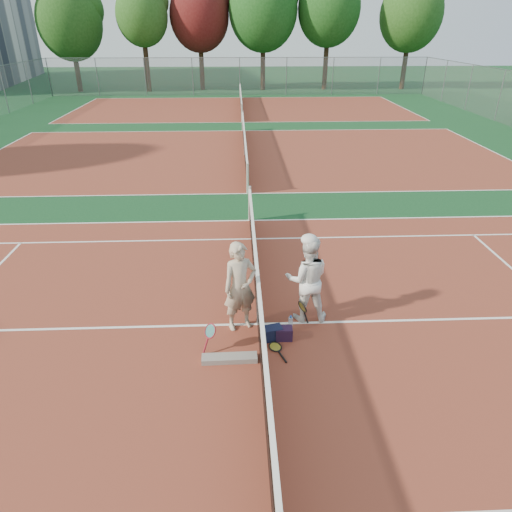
# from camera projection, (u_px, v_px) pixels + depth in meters

# --- Properties ---
(ground) EXTENTS (130.00, 130.00, 0.00)m
(ground) POSITION_uv_depth(u_px,v_px,m) (258.00, 324.00, 9.20)
(ground) COLOR #0F391B
(ground) RESTS_ON ground
(court_main) EXTENTS (23.77, 10.97, 0.01)m
(court_main) POSITION_uv_depth(u_px,v_px,m) (258.00, 324.00, 9.20)
(court_main) COLOR maroon
(court_main) RESTS_ON ground
(court_far_a) EXTENTS (23.77, 10.97, 0.01)m
(court_far_a) POSITION_uv_depth(u_px,v_px,m) (245.00, 155.00, 21.23)
(court_far_a) COLOR maroon
(court_far_a) RESTS_ON ground
(court_far_b) EXTENTS (23.77, 10.97, 0.01)m
(court_far_b) POSITION_uv_depth(u_px,v_px,m) (241.00, 108.00, 33.26)
(court_far_b) COLOR maroon
(court_far_b) RESTS_ON ground
(net_main) EXTENTS (0.10, 10.98, 1.02)m
(net_main) POSITION_uv_depth(u_px,v_px,m) (258.00, 303.00, 8.97)
(net_main) COLOR black
(net_main) RESTS_ON ground
(net_far_a) EXTENTS (0.10, 10.98, 1.02)m
(net_far_a) POSITION_uv_depth(u_px,v_px,m) (245.00, 144.00, 21.00)
(net_far_a) COLOR black
(net_far_a) RESTS_ON ground
(net_far_b) EXTENTS (0.10, 10.98, 1.02)m
(net_far_b) POSITION_uv_depth(u_px,v_px,m) (241.00, 101.00, 33.03)
(net_far_b) COLOR black
(net_far_b) RESTS_ON ground
(fence_back) EXTENTS (32.00, 0.06, 3.00)m
(fence_back) POSITION_uv_depth(u_px,v_px,m) (240.00, 77.00, 38.83)
(fence_back) COLOR slate
(fence_back) RESTS_ON ground
(player_a) EXTENTS (0.78, 0.66, 1.83)m
(player_a) POSITION_uv_depth(u_px,v_px,m) (240.00, 287.00, 8.72)
(player_a) COLOR #B8A88F
(player_a) RESTS_ON ground
(player_b) EXTENTS (0.90, 0.71, 1.81)m
(player_b) POSITION_uv_depth(u_px,v_px,m) (307.00, 279.00, 9.01)
(player_b) COLOR white
(player_b) RESTS_ON ground
(racket_red) EXTENTS (0.41, 0.43, 0.53)m
(racket_red) POSITION_uv_depth(u_px,v_px,m) (210.00, 338.00, 8.37)
(racket_red) COLOR maroon
(racket_red) RESTS_ON ground
(racket_black_held) EXTENTS (0.34, 0.35, 0.57)m
(racket_black_held) POSITION_uv_depth(u_px,v_px,m) (302.00, 314.00, 9.03)
(racket_black_held) COLOR black
(racket_black_held) RESTS_ON ground
(racket_spare) EXTENTS (0.46, 0.66, 0.05)m
(racket_spare) POSITION_uv_depth(u_px,v_px,m) (275.00, 347.00, 8.51)
(racket_spare) COLOR black
(racket_spare) RESTS_ON ground
(sports_bag_navy) EXTENTS (0.38, 0.30, 0.27)m
(sports_bag_navy) POSITION_uv_depth(u_px,v_px,m) (273.00, 333.00, 8.71)
(sports_bag_navy) COLOR black
(sports_bag_navy) RESTS_ON ground
(sports_bag_purple) EXTENTS (0.32, 0.22, 0.26)m
(sports_bag_purple) POSITION_uv_depth(u_px,v_px,m) (284.00, 333.00, 8.71)
(sports_bag_purple) COLOR black
(sports_bag_purple) RESTS_ON ground
(net_cover_canvas) EXTENTS (1.00, 0.25, 0.10)m
(net_cover_canvas) POSITION_uv_depth(u_px,v_px,m) (230.00, 358.00, 8.17)
(net_cover_canvas) COLOR slate
(net_cover_canvas) RESTS_ON ground
(water_bottle) EXTENTS (0.09, 0.09, 0.30)m
(water_bottle) POSITION_uv_depth(u_px,v_px,m) (290.00, 324.00, 8.95)
(water_bottle) COLOR silver
(water_bottle) RESTS_ON ground
(tree_back_0) EXTENTS (5.49, 5.49, 8.81)m
(tree_back_0) POSITION_uv_depth(u_px,v_px,m) (69.00, 22.00, 39.13)
(tree_back_0) COLOR #382314
(tree_back_0) RESTS_ON ground
(tree_back_1) EXTENTS (4.41, 4.41, 8.71)m
(tree_back_1) POSITION_uv_depth(u_px,v_px,m) (142.00, 16.00, 38.95)
(tree_back_1) COLOR #382314
(tree_back_1) RESTS_ON ground
(tree_back_maroon) EXTENTS (5.26, 5.26, 9.18)m
(tree_back_maroon) POSITION_uv_depth(u_px,v_px,m) (199.00, 16.00, 40.25)
(tree_back_maroon) COLOR #382314
(tree_back_maroon) RESTS_ON ground
(tree_back_3) EXTENTS (6.06, 6.06, 10.11)m
(tree_back_3) POSITION_uv_depth(u_px,v_px,m) (263.00, 10.00, 39.85)
(tree_back_3) COLOR #382314
(tree_back_3) RESTS_ON ground
(tree_back_4) EXTENTS (5.50, 5.50, 9.88)m
(tree_back_4) POSITION_uv_depth(u_px,v_px,m) (329.00, 9.00, 40.05)
(tree_back_4) COLOR #382314
(tree_back_4) RESTS_ON ground
(tree_back_5) EXTENTS (5.52, 5.52, 9.46)m
(tree_back_5) POSITION_uv_depth(u_px,v_px,m) (411.00, 14.00, 40.46)
(tree_back_5) COLOR #382314
(tree_back_5) RESTS_ON ground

